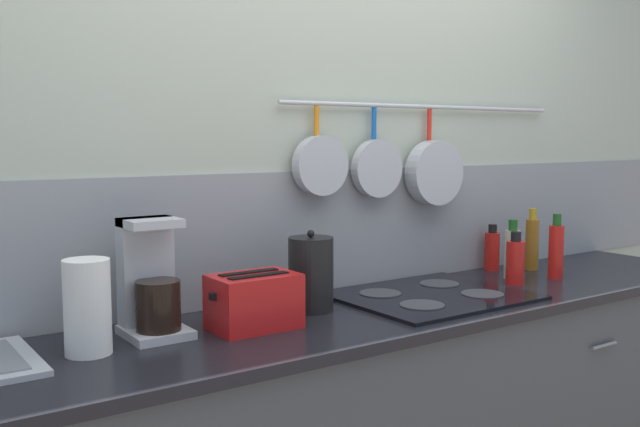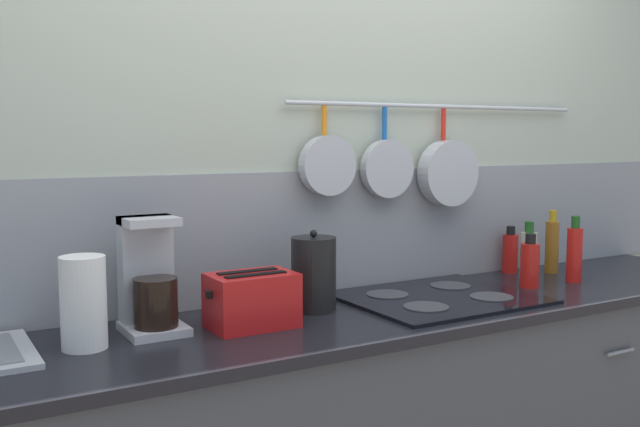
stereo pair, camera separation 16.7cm
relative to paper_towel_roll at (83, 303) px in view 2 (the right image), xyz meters
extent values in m
cube|color=#B2BCA8|center=(0.93, 0.29, 0.27)|extent=(7.20, 0.06, 2.60)
cube|color=gray|center=(0.93, 0.29, 0.10)|extent=(7.20, 0.07, 0.44)
cylinder|color=#B7BABF|center=(1.42, 0.24, 0.55)|extent=(1.38, 0.02, 0.02)
cylinder|color=orange|center=(0.88, 0.24, 0.49)|extent=(0.02, 0.02, 0.10)
cylinder|color=#B7BABF|center=(0.88, 0.21, 0.34)|extent=(0.21, 0.05, 0.21)
cylinder|color=#1959B2|center=(1.14, 0.24, 0.48)|extent=(0.02, 0.02, 0.12)
cylinder|color=#B7BABF|center=(1.14, 0.22, 0.32)|extent=(0.21, 0.04, 0.21)
cylinder|color=red|center=(1.42, 0.24, 0.48)|extent=(0.02, 0.02, 0.12)
cylinder|color=#B7BABF|center=(1.42, 0.20, 0.30)|extent=(0.25, 0.07, 0.25)
cylinder|color=slate|center=(1.74, -0.35, -0.32)|extent=(0.14, 0.01, 0.01)
cube|color=black|center=(0.93, -0.05, -0.14)|extent=(3.28, 0.61, 0.03)
cylinder|color=white|center=(0.00, 0.00, 0.00)|extent=(0.12, 0.12, 0.25)
cube|color=#B7BABF|center=(0.20, 0.06, -0.11)|extent=(0.17, 0.20, 0.02)
cube|color=#B7BABF|center=(0.20, 0.12, 0.04)|extent=(0.15, 0.07, 0.33)
cylinder|color=black|center=(0.20, 0.03, -0.03)|extent=(0.12, 0.12, 0.14)
cube|color=#B7BABF|center=(0.20, 0.08, 0.20)|extent=(0.15, 0.15, 0.02)
cube|color=red|center=(0.47, -0.03, -0.04)|extent=(0.25, 0.17, 0.16)
cube|color=black|center=(0.47, -0.06, 0.04)|extent=(0.19, 0.03, 0.00)
cube|color=black|center=(0.47, 0.00, 0.04)|extent=(0.19, 0.03, 0.00)
cube|color=black|center=(0.34, -0.03, -0.01)|extent=(0.02, 0.02, 0.02)
cylinder|color=black|center=(0.73, 0.06, 0.00)|extent=(0.15, 0.15, 0.24)
sphere|color=black|center=(0.73, 0.06, 0.13)|extent=(0.02, 0.02, 0.02)
cube|color=black|center=(1.19, -0.03, -0.12)|extent=(0.64, 0.53, 0.01)
cylinder|color=#38383D|center=(1.04, -0.14, -0.11)|extent=(0.15, 0.15, 0.00)
cylinder|color=#38383D|center=(1.33, -0.14, -0.11)|extent=(0.15, 0.15, 0.00)
cylinder|color=#38383D|center=(1.04, 0.08, -0.11)|extent=(0.15, 0.15, 0.00)
cylinder|color=#38383D|center=(1.33, 0.08, -0.11)|extent=(0.15, 0.15, 0.00)
cylinder|color=red|center=(1.60, -0.05, -0.04)|extent=(0.07, 0.07, 0.17)
cylinder|color=black|center=(1.60, -0.05, 0.06)|extent=(0.04, 0.04, 0.04)
cylinder|color=#BFB799|center=(1.68, 0.03, -0.03)|extent=(0.06, 0.06, 0.19)
cylinder|color=#194C19|center=(1.68, 0.03, 0.09)|extent=(0.03, 0.03, 0.04)
cylinder|color=red|center=(1.75, 0.20, -0.04)|extent=(0.06, 0.06, 0.16)
cylinder|color=black|center=(1.75, 0.20, 0.05)|extent=(0.04, 0.04, 0.03)
cylinder|color=red|center=(1.83, -0.06, -0.02)|extent=(0.06, 0.06, 0.21)
cylinder|color=#194C19|center=(1.83, -0.06, 0.11)|extent=(0.03, 0.03, 0.05)
cylinder|color=#8C5919|center=(1.90, 0.11, -0.02)|extent=(0.06, 0.06, 0.21)
cylinder|color=#B28C19|center=(1.90, 0.11, 0.11)|extent=(0.03, 0.03, 0.05)
camera|label=1|loc=(-0.54, -1.81, 0.44)|focal=40.00mm
camera|label=2|loc=(-0.40, -1.90, 0.44)|focal=40.00mm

